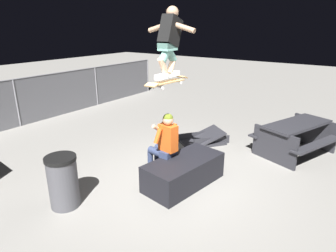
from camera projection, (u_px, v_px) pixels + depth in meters
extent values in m
plane|color=gray|center=(175.00, 181.00, 5.64)|extent=(40.00, 40.00, 0.00)
cube|color=black|center=(184.00, 172.00, 5.46)|extent=(1.66, 0.97, 0.51)
cube|color=#2D3856|center=(168.00, 153.00, 5.50)|extent=(0.32, 0.20, 0.12)
cube|color=#D15119|center=(168.00, 138.00, 5.40)|extent=(0.25, 0.37, 0.50)
sphere|color=tan|center=(168.00, 120.00, 5.29)|extent=(0.20, 0.20, 0.20)
sphere|color=#536019|center=(168.00, 119.00, 5.28)|extent=(0.19, 0.19, 0.19)
cylinder|color=#D15119|center=(158.00, 136.00, 5.28)|extent=(0.20, 0.11, 0.29)
cylinder|color=tan|center=(157.00, 128.00, 5.37)|extent=(0.24, 0.10, 0.19)
cylinder|color=#D15119|center=(173.00, 130.00, 5.55)|extent=(0.20, 0.11, 0.29)
cylinder|color=tan|center=(166.00, 125.00, 5.53)|extent=(0.24, 0.10, 0.19)
cylinder|color=#2D3856|center=(157.00, 152.00, 5.58)|extent=(0.20, 0.42, 0.14)
cylinder|color=#2D3856|center=(150.00, 162.00, 5.80)|extent=(0.11, 0.11, 0.47)
cube|color=black|center=(149.00, 172.00, 5.91)|extent=(0.14, 0.27, 0.08)
cylinder|color=#2D3856|center=(164.00, 150.00, 5.70)|extent=(0.20, 0.42, 0.14)
cylinder|color=#2D3856|center=(157.00, 159.00, 5.93)|extent=(0.11, 0.11, 0.47)
cube|color=black|center=(155.00, 169.00, 6.04)|extent=(0.14, 0.27, 0.08)
cube|color=#AD8451|center=(168.00, 82.00, 4.89)|extent=(0.81, 0.22, 0.05)
cube|color=#AD8451|center=(182.00, 77.00, 5.24)|extent=(0.13, 0.20, 0.06)
cube|color=#AD8451|center=(152.00, 85.00, 4.53)|extent=(0.13, 0.20, 0.05)
cube|color=#99999E|center=(176.00, 81.00, 5.12)|extent=(0.07, 0.16, 0.03)
cylinder|color=white|center=(172.00, 82.00, 5.18)|extent=(0.05, 0.03, 0.05)
cylinder|color=white|center=(181.00, 83.00, 5.08)|extent=(0.05, 0.03, 0.05)
cube|color=#99999E|center=(158.00, 86.00, 4.68)|extent=(0.07, 0.16, 0.03)
cylinder|color=white|center=(153.00, 87.00, 4.74)|extent=(0.05, 0.03, 0.05)
cylinder|color=white|center=(163.00, 88.00, 4.64)|extent=(0.05, 0.03, 0.05)
cube|color=white|center=(173.00, 74.00, 5.00)|extent=(0.26, 0.11, 0.08)
cube|color=white|center=(161.00, 77.00, 4.72)|extent=(0.26, 0.11, 0.08)
cylinder|color=tan|center=(172.00, 65.00, 4.90)|extent=(0.24, 0.11, 0.31)
cylinder|color=slate|center=(169.00, 53.00, 4.78)|extent=(0.34, 0.14, 0.33)
cylinder|color=tan|center=(163.00, 66.00, 4.71)|extent=(0.24, 0.11, 0.31)
cylinder|color=slate|center=(166.00, 53.00, 4.70)|extent=(0.34, 0.14, 0.33)
cube|color=slate|center=(168.00, 47.00, 4.71)|extent=(0.31, 0.21, 0.12)
cube|color=black|center=(170.00, 31.00, 4.69)|extent=(0.46, 0.23, 0.52)
sphere|color=tan|center=(172.00, 12.00, 4.65)|extent=(0.20, 0.20, 0.20)
cylinder|color=tan|center=(160.00, 27.00, 4.80)|extent=(0.09, 0.45, 0.19)
cylinder|color=tan|center=(183.00, 27.00, 4.57)|extent=(0.09, 0.45, 0.19)
cube|color=#28282D|center=(202.00, 141.00, 7.48)|extent=(1.29, 1.21, 0.06)
cube|color=#28282D|center=(202.00, 138.00, 7.45)|extent=(1.25, 1.19, 0.42)
cube|color=#28282D|center=(192.00, 136.00, 7.61)|extent=(0.80, 0.61, 0.20)
cube|color=#28282D|center=(212.00, 141.00, 7.30)|extent=(0.80, 0.61, 0.20)
cube|color=#28282D|center=(297.00, 124.00, 6.63)|extent=(1.84, 1.25, 0.06)
cube|color=#28282D|center=(275.00, 130.00, 7.16)|extent=(1.68, 0.81, 0.04)
cube|color=#28282D|center=(319.00, 144.00, 6.30)|extent=(1.68, 0.81, 0.04)
cube|color=#28282D|center=(314.00, 132.00, 7.16)|extent=(0.44, 1.05, 0.72)
cube|color=#28282D|center=(274.00, 146.00, 6.34)|extent=(0.44, 1.05, 0.72)
cylinder|color=#47474C|center=(63.00, 183.00, 4.76)|extent=(0.48, 0.48, 0.83)
cylinder|color=black|center=(60.00, 159.00, 4.61)|extent=(0.50, 0.50, 0.06)
cylinder|color=slate|center=(17.00, 103.00, 8.46)|extent=(0.05, 0.05, 1.39)
cylinder|color=slate|center=(96.00, 86.00, 10.77)|extent=(0.05, 0.05, 1.39)
cylinder|color=slate|center=(148.00, 76.00, 13.07)|extent=(0.05, 0.05, 1.39)
cylinder|color=slate|center=(13.00, 79.00, 8.23)|extent=(12.00, 0.04, 0.04)
cube|color=#59595E|center=(17.00, 103.00, 8.46)|extent=(12.00, 0.01, 1.39)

